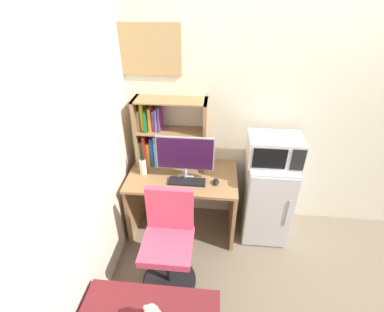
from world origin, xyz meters
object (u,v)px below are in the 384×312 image
Objects in this scene: hutch_bookshelf at (161,136)px; wall_corkboard at (140,49)px; microwave at (275,150)px; monitor at (185,155)px; mini_fridge at (266,198)px; keyboard at (187,182)px; water_bottle at (143,166)px; desk_chair at (169,246)px; computer_mouse at (216,182)px.

wall_corkboard is at bearing 148.65° from hutch_bookshelf.
microwave is (1.13, -0.17, -0.01)m from hutch_bookshelf.
microwave is at bearing -8.33° from hutch_bookshelf.
mini_fridge is (0.85, 0.10, -0.54)m from monitor.
water_bottle reaches higher than keyboard.
mini_fridge is (0.83, 0.18, -0.29)m from keyboard.
desk_chair is at bearing -76.98° from hutch_bookshelf.
water_bottle is at bearing 166.29° from keyboard.
mini_fridge is (1.29, 0.06, -0.37)m from water_bottle.
water_bottle is at bearing -177.14° from mini_fridge.
monitor is at bearing -39.72° from wall_corkboard.
desk_chair is (-0.08, -0.60, -0.58)m from monitor.
wall_corkboard is (-0.17, 0.10, 0.83)m from hutch_bookshelf.
desk_chair is at bearing -101.16° from keyboard.
keyboard is at bearing -167.91° from mini_fridge.
desk_chair is at bearing -69.18° from wall_corkboard.
monitor reaches higher than desk_chair.
mini_fridge is (1.13, -0.17, -0.60)m from hutch_bookshelf.
desk_chair reaches higher than keyboard.
desk_chair is 1.24× the size of wall_corkboard.
hutch_bookshelf is at bearing -31.35° from wall_corkboard.
microwave is at bearing 12.29° from keyboard.
keyboard is 1.32m from wall_corkboard.
mini_fridge is 1.95m from wall_corkboard.
desk_chair reaches higher than computer_mouse.
keyboard is 1.91× the size of water_bottle.
computer_mouse is 0.64m from mini_fridge.
water_bottle is at bearing 174.80° from monitor.
desk_chair is 1.80m from wall_corkboard.
microwave is at bearing 7.20° from monitor.
mini_fridge reaches higher than computer_mouse.
keyboard is 0.89m from mini_fridge.
hutch_bookshelf reaches higher than desk_chair.
monitor is 0.86m from microwave.
monitor is 0.61× the size of mini_fridge.
desk_chair is (0.36, -0.64, -0.40)m from water_bottle.
keyboard is 0.72× the size of microwave.
monitor is (0.28, -0.27, -0.06)m from hutch_bookshelf.
monitor is 0.40m from computer_mouse.
wall_corkboard is (-1.30, 0.27, 0.84)m from microwave.
wall_corkboard reaches higher than hutch_bookshelf.
keyboard is at bearing -48.45° from hutch_bookshelf.
monitor reaches higher than keyboard.
mini_fridge is at bearing 12.09° from keyboard.
hutch_bookshelf is 1.14m from microwave.
monitor is 5.62× the size of computer_mouse.
microwave is at bearing 37.27° from desk_chair.
water_bottle is at bearing -123.64° from hutch_bookshelf.
water_bottle is 0.83m from desk_chair.
water_bottle is 0.20× the size of desk_chair.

